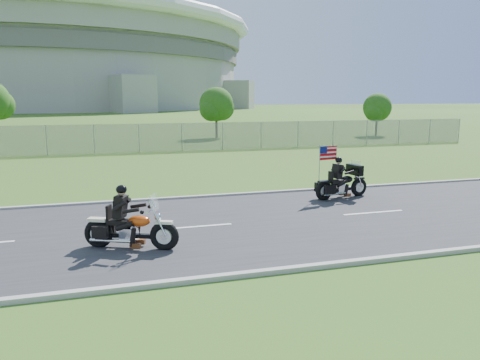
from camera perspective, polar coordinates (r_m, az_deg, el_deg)
name	(u,v)px	position (r m, az deg, el deg)	size (l,w,h in m)	color
ground	(259,223)	(14.47, 2.38, -5.26)	(420.00, 420.00, 0.00)	#314616
road	(259,222)	(14.47, 2.38, -5.18)	(120.00, 8.00, 0.04)	#28282B
curb_north	(226,195)	(18.23, -1.76, -1.87)	(120.00, 0.18, 0.12)	#9E9B93
curb_south	(318,266)	(10.89, 9.43, -10.35)	(120.00, 0.18, 0.12)	#9E9B93
fence	(94,139)	(33.31, -17.37, 4.77)	(60.00, 0.03, 2.00)	gray
stadium	(52,63)	(184.21, -21.98, 13.05)	(140.40, 140.40, 29.20)	#A3A099
tree_fence_near	(217,106)	(44.52, -2.86, 8.99)	(3.52, 3.28, 4.75)	#382316
tree_fence_far	(377,109)	(49.07, 16.39, 8.31)	(3.08, 2.87, 4.20)	#382316
motorcycle_lead	(129,229)	(12.21, -13.34, -5.86)	(2.35, 1.27, 1.68)	black
motorcycle_follow	(342,184)	(18.16, 12.30, -0.53)	(2.39, 0.96, 2.01)	black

